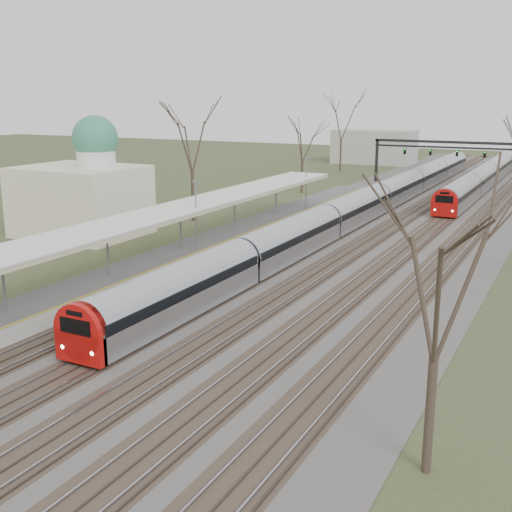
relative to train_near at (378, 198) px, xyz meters
The scene contains 9 objects.
track_bed 6.66m from the train_near, 64.87° to the right, with size 24.00×160.00×0.22m.
platform 24.31m from the train_near, 105.64° to the right, with size 3.50×69.00×1.00m, color #9E9B93.
canopy 28.77m from the train_near, 103.21° to the right, with size 4.10×50.00×3.11m.
dome_building 29.97m from the train_near, 130.00° to the right, with size 10.00×8.00×10.30m.
signal_gantry 24.50m from the train_near, 83.39° to the left, with size 21.00×0.59×6.08m.
tree_west_far 20.48m from the train_near, 138.35° to the right, with size 5.50×5.50×11.33m.
tree_east_near 48.71m from the train_near, 71.34° to the right, with size 4.50×4.50×9.27m.
train_near is the anchor object (origin of this frame).
train_far 29.67m from the train_near, 76.35° to the left, with size 2.62×60.21×3.05m.
Camera 1 is at (16.53, -3.79, 11.75)m, focal length 45.00 mm.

